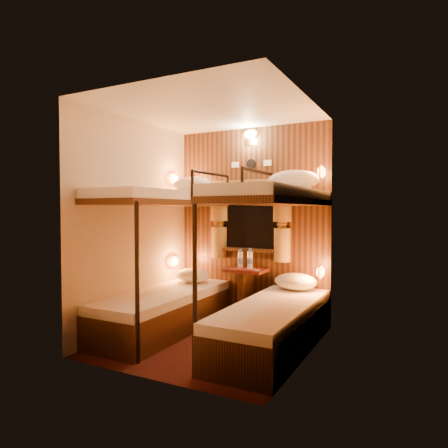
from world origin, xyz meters
The scene contains 22 objects.
floor centered at (0.00, 0.00, 0.00)m, with size 2.10×2.10×0.00m, color #3D1610.
ceiling centered at (0.00, 0.00, 2.40)m, with size 2.10×2.10×0.00m, color silver.
wall_back centered at (0.00, 1.05, 1.20)m, with size 2.40×2.40×0.00m, color #C6B293.
wall_front centered at (0.00, -1.05, 1.20)m, with size 2.40×2.40×0.00m, color #C6B293.
wall_left centered at (-1.00, 0.00, 1.20)m, with size 2.40×2.40×0.00m, color #C6B293.
wall_right centered at (1.00, 0.00, 1.20)m, with size 2.40×2.40×0.00m, color #C6B293.
back_panel centered at (0.00, 1.04, 1.20)m, with size 2.00×0.03×2.40m, color black.
bunk_left centered at (-0.65, 0.07, 0.56)m, with size 0.72×1.90×1.82m.
bunk_right centered at (0.65, 0.07, 0.56)m, with size 0.72×1.90×1.82m.
window centered at (0.00, 1.00, 1.18)m, with size 1.00×0.12×0.79m.
curtains centered at (0.00, 0.97, 1.26)m, with size 1.10×0.22×1.00m.
back_fixtures centered at (0.00, 1.00, 2.25)m, with size 0.54×0.09×0.48m.
reading_lamps centered at (0.00, 0.70, 1.24)m, with size 2.00×0.20×1.25m.
table centered at (0.00, 0.85, 0.41)m, with size 0.50×0.34×0.66m.
bottle_left centered at (-0.08, 0.87, 0.75)m, with size 0.07×0.07×0.24m.
bottle_right centered at (0.04, 0.88, 0.76)m, with size 0.07×0.07×0.25m.
sachet_a centered at (0.16, 0.79, 0.65)m, with size 0.08×0.06×0.01m, color silver.
sachet_b centered at (0.06, 0.85, 0.65)m, with size 0.08×0.06×0.01m, color silver.
pillow_lower_left centered at (-0.65, 0.68, 0.54)m, with size 0.45×0.32×0.18m, color silver.
pillow_lower_right centered at (0.65, 0.80, 0.55)m, with size 0.49×0.35×0.19m, color silver.
pillow_upper_left centered at (-0.65, 0.67, 1.69)m, with size 0.52×0.37×0.20m, color silver.
pillow_upper_right centered at (0.65, 0.70, 1.70)m, with size 0.58×0.41×0.23m, color silver.
Camera 1 is at (2.00, -3.60, 1.37)m, focal length 32.00 mm.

